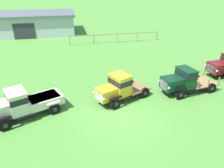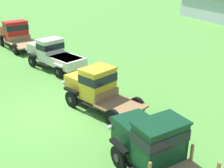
{
  "view_description": "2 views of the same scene",
  "coord_description": "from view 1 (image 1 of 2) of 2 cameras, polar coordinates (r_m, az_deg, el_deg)",
  "views": [
    {
      "loc": [
        -3.36,
        -11.99,
        8.57
      ],
      "look_at": [
        -0.05,
        3.32,
        1.0
      ],
      "focal_mm": 35.0,
      "sensor_mm": 36.0,
      "label": 1
    },
    {
      "loc": [
        12.47,
        -1.83,
        6.61
      ],
      "look_at": [
        -0.05,
        3.32,
        1.0
      ],
      "focal_mm": 45.0,
      "sensor_mm": 36.0,
      "label": 2
    }
  ],
  "objects": [
    {
      "name": "farm_shed",
      "position": [
        41.86,
        -25.81,
        13.94
      ],
      "size": [
        22.52,
        8.88,
        3.45
      ],
      "color": "#B2B7BC",
      "rests_on": "ground"
    },
    {
      "name": "vintage_truck_far_side",
      "position": [
        18.69,
        18.09,
        0.85
      ],
      "size": [
        5.15,
        2.61,
        2.1
      ],
      "color": "black",
      "rests_on": "ground"
    },
    {
      "name": "ground_plane",
      "position": [
        15.12,
        2.88,
        -8.78
      ],
      "size": [
        240.0,
        240.0,
        0.0
      ],
      "primitive_type": "plane",
      "color": "#518E38"
    },
    {
      "name": "vintage_truck_second_in_line",
      "position": [
        15.82,
        -22.48,
        -4.79
      ],
      "size": [
        5.36,
        3.5,
        2.07
      ],
      "color": "black",
      "rests_on": "ground"
    },
    {
      "name": "paddock_fence",
      "position": [
        32.85,
        0.89,
        12.44
      ],
      "size": [
        13.47,
        0.67,
        1.39
      ],
      "color": "#997F60",
      "rests_on": "ground"
    },
    {
      "name": "vintage_truck_midrow_center",
      "position": [
        16.53,
        1.61,
        -0.99
      ],
      "size": [
        4.8,
        3.34,
        2.15
      ],
      "color": "black",
      "rests_on": "ground"
    }
  ]
}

